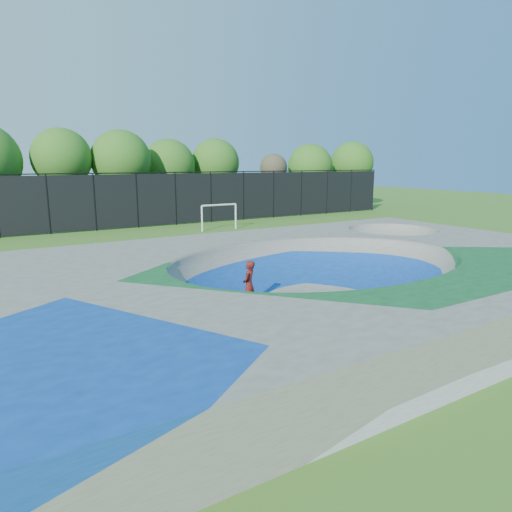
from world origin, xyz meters
The scene contains 7 objects.
ground centered at (0.00, 0.00, 0.00)m, with size 120.00×120.00×0.00m, color #39651C.
skate_deck centered at (0.00, 0.00, 0.75)m, with size 22.00×14.00×1.50m, color gray.
skater centered at (-2.74, 0.32, 0.81)m, with size 0.59×0.39×1.61m, color #B5200E.
skateboard centered at (-2.74, 0.32, 0.03)m, with size 0.78×0.22×0.05m, color black.
soccer_goal centered at (4.58, 16.80, 1.28)m, with size 2.80×0.12×1.85m.
fence centered at (0.00, 21.00, 2.10)m, with size 48.09×0.09×4.04m.
treeline centered at (-1.55, 25.45, 4.74)m, with size 53.68×6.91×7.87m.
Camera 1 is at (-10.09, -12.10, 4.75)m, focal length 32.00 mm.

